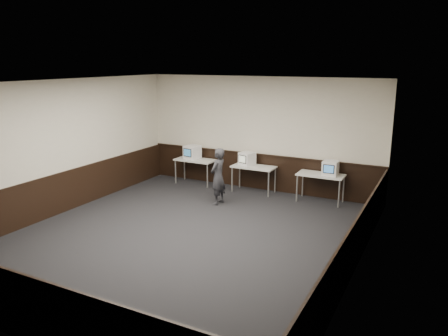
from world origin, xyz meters
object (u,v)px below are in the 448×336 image
at_px(desk_left, 195,162).
at_px(emac_left, 192,152).
at_px(desk_right, 321,177).
at_px(emac_right, 330,168).
at_px(person, 218,176).
at_px(emac_center, 247,159).
at_px(desk_center, 254,169).

bearing_deg(desk_left, emac_left, 168.36).
relative_size(desk_right, emac_right, 2.89).
xyz_separation_m(emac_right, person, (-2.54, -1.37, -0.20)).
height_order(emac_center, emac_right, emac_right).
xyz_separation_m(desk_center, emac_right, (2.14, -0.00, 0.26)).
relative_size(desk_left, emac_left, 2.45).
relative_size(desk_left, emac_right, 2.89).
relative_size(desk_right, emac_left, 2.45).
distance_m(desk_center, person, 1.43).
xyz_separation_m(desk_right, emac_right, (0.24, -0.00, 0.26)).
distance_m(desk_center, emac_left, 2.04).
bearing_deg(emac_center, person, -79.03).
xyz_separation_m(desk_center, emac_left, (-2.02, 0.02, 0.27)).
distance_m(emac_left, emac_center, 1.79).
relative_size(emac_left, person, 0.33).
height_order(desk_left, person, person).
bearing_deg(emac_left, desk_left, -0.93).
relative_size(desk_left, person, 0.82).
relative_size(emac_center, person, 0.33).
distance_m(desk_right, emac_left, 3.93).
xyz_separation_m(desk_left, desk_right, (3.80, 0.00, 0.00)).
height_order(desk_center, emac_center, emac_center).
xyz_separation_m(desk_right, person, (-2.30, -1.37, 0.06)).
height_order(desk_left, emac_right, emac_right).
bearing_deg(desk_left, desk_center, 0.00).
relative_size(emac_left, emac_right, 1.18).
bearing_deg(emac_left, desk_center, 10.02).
relative_size(emac_right, person, 0.28).
distance_m(desk_left, emac_right, 4.04).
height_order(desk_left, desk_center, same).
height_order(desk_left, emac_center, emac_center).
distance_m(desk_left, emac_left, 0.30).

